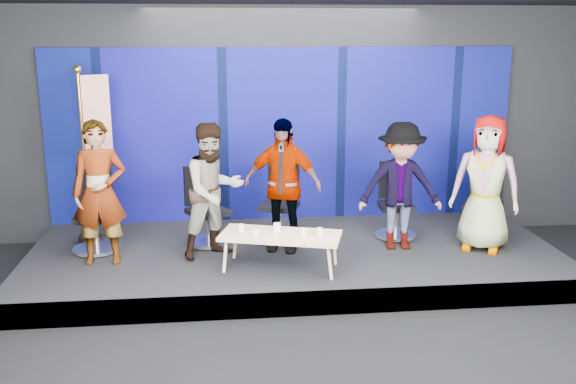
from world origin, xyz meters
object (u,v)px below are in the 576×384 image
chair_c (280,213)px  panelist_d (400,186)px  coffee_table (280,237)px  mug_b (256,232)px  panelist_a (100,193)px  flag_stand (93,151)px  panelist_b (213,191)px  panelist_c (282,185)px  chair_d (395,213)px  mug_d (304,232)px  chair_e (483,212)px  panelist_e (486,183)px  mug_e (320,232)px  mug_c (277,227)px  mug_a (241,228)px  chair_a (96,224)px  chair_b (206,219)px

chair_c → panelist_d: 1.72m
coffee_table → mug_b: (-0.29, -0.04, 0.08)m
panelist_a → flag_stand: flag_stand is taller
panelist_b → flag_stand: (-1.60, 0.75, 0.41)m
panelist_c → chair_d: 1.76m
coffee_table → flag_stand: bearing=151.3°
panelist_b → panelist_c: 0.91m
panelist_d → mug_d: (-1.37, -0.71, -0.36)m
chair_e → flag_stand: (-5.33, 0.41, 0.91)m
chair_c → chair_d: 1.62m
mug_d → panelist_d: bearing=27.4°
panelist_e → flag_stand: (-5.13, 0.88, 0.37)m
chair_e → mug_b: (-3.23, -0.94, 0.12)m
flag_stand → mug_e: bearing=-59.0°
coffee_table → mug_e: mug_e is taller
panelist_b → mug_b: (0.50, -0.60, -0.38)m
panelist_d → mug_c: panelist_d is taller
panelist_d → mug_a: panelist_d is taller
mug_e → flag_stand: 3.29m
chair_e → mug_a: chair_e is taller
chair_d → flag_stand: size_ratio=0.44×
chair_a → mug_c: (2.33, -0.85, 0.13)m
chair_d → mug_b: 2.33m
mug_d → mug_e: (0.19, 0.00, -0.00)m
panelist_b → chair_e: panelist_b is taller
panelist_c → mug_b: (-0.39, -0.76, -0.39)m
mug_e → chair_e: bearing=22.2°
flag_stand → chair_b: bearing=-42.4°
chair_a → mug_c: 2.48m
flag_stand → panelist_c: bearing=-45.9°
panelist_e → mug_e: 2.37m
chair_b → panelist_b: 0.72m
chair_d → mug_a: (-2.20, -0.94, 0.14)m
panelist_a → panelist_d: bearing=-0.6°
mug_b → mug_c: bearing=26.3°
panelist_c → chair_e: panelist_c is taller
panelist_c → mug_c: (-0.13, -0.64, -0.38)m
chair_d → mug_c: chair_d is taller
mug_c → mug_d: mug_c is taller
chair_d → flag_stand: 4.24m
chair_a → chair_c: bearing=4.0°
panelist_c → panelist_e: bearing=14.4°
chair_a → chair_e: bearing=-3.0°
chair_d → chair_e: 1.22m
panelist_b → mug_b: 0.87m
panelist_c → panelist_e: (2.64, -0.29, 0.02)m
chair_d → mug_a: bearing=-152.8°
chair_a → flag_stand: size_ratio=0.46×
chair_c → chair_d: chair_c is taller
chair_b → chair_d: (2.65, 0.04, -0.01)m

